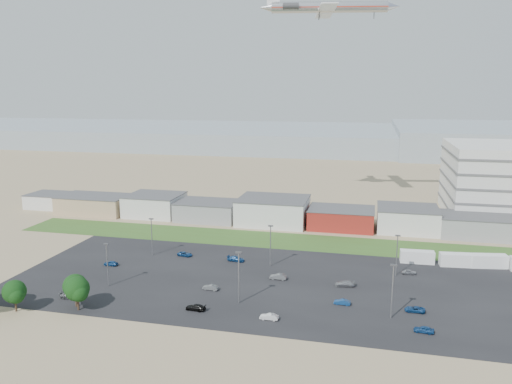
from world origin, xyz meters
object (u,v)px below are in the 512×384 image
(parked_car_0, at_px, (415,309))
(parked_car_1, at_px, (342,302))
(parked_car_10, at_px, (71,295))
(parked_car_12, at_px, (345,284))
(parked_car_3, at_px, (196,307))
(parked_car_8, at_px, (409,272))
(parked_car_4, at_px, (211,287))
(parked_car_13, at_px, (269,317))
(parked_car_6, at_px, (236,259))
(parked_car_7, at_px, (278,277))
(box_trailer_a, at_px, (417,257))
(parked_car_2, at_px, (424,329))
(airliner, at_px, (329,7))
(parked_car_9, at_px, (185,254))
(parked_car_5, at_px, (111,263))

(parked_car_0, xyz_separation_m, parked_car_1, (-13.95, 0.23, 0.01))
(parked_car_10, xyz_separation_m, parked_car_12, (54.91, 19.54, -0.03))
(parked_car_3, bearing_deg, parked_car_8, 130.38)
(parked_car_3, height_order, parked_car_4, parked_car_3)
(parked_car_13, bearing_deg, parked_car_10, -89.64)
(parked_car_6, distance_m, parked_car_12, 29.67)
(parked_car_4, height_order, parked_car_7, parked_car_7)
(parked_car_3, bearing_deg, parked_car_1, 113.20)
(box_trailer_a, height_order, parked_car_2, box_trailer_a)
(parked_car_6, relative_size, parked_car_7, 1.14)
(parked_car_6, distance_m, parked_car_13, 33.74)
(airliner, distance_m, parked_car_7, 100.05)
(parked_car_0, distance_m, parked_car_8, 21.01)
(parked_car_7, xyz_separation_m, parked_car_10, (-39.86, -20.28, 0.02))
(parked_car_9, bearing_deg, parked_car_6, -85.44)
(parked_car_6, xyz_separation_m, parked_car_13, (14.89, -30.28, -0.06))
(parked_car_3, xyz_separation_m, parked_car_9, (-14.04, 30.36, -0.04))
(airliner, relative_size, parked_car_0, 12.20)
(parked_car_2, relative_size, parked_car_3, 0.87)
(parked_car_8, bearing_deg, parked_car_13, 131.69)
(airliner, height_order, parked_car_3, airliner)
(parked_car_1, bearing_deg, parked_car_13, -48.71)
(parked_car_7, height_order, parked_car_8, parked_car_7)
(parked_car_0, bearing_deg, parked_car_9, -110.16)
(airliner, bearing_deg, box_trailer_a, -71.62)
(parked_car_7, bearing_deg, parked_car_10, -61.44)
(parked_car_6, relative_size, parked_car_12, 1.04)
(parked_car_4, bearing_deg, parked_car_10, -62.82)
(parked_car_3, bearing_deg, airliner, 174.98)
(parked_car_1, relative_size, parked_car_13, 0.95)
(parked_car_7, bearing_deg, parked_car_4, -52.56)
(parked_car_7, distance_m, parked_car_12, 15.07)
(parked_car_3, relative_size, parked_car_4, 1.16)
(parked_car_4, xyz_separation_m, parked_car_5, (-28.74, 8.99, 0.03))
(parked_car_2, xyz_separation_m, parked_car_12, (-14.95, 18.53, 0.02))
(box_trailer_a, height_order, parked_car_7, box_trailer_a)
(parked_car_4, height_order, parked_car_8, parked_car_4)
(parked_car_4, distance_m, parked_car_13, 18.87)
(parked_car_6, bearing_deg, parked_car_1, -120.57)
(parked_car_1, bearing_deg, parked_car_3, -67.97)
(box_trailer_a, relative_size, parked_car_5, 2.34)
(parked_car_6, height_order, parked_car_9, parked_car_6)
(parked_car_10, bearing_deg, parked_car_8, -73.07)
(parked_car_5, bearing_deg, parked_car_3, 56.96)
(parked_car_1, xyz_separation_m, parked_car_13, (-12.93, -9.99, 0.03))
(box_trailer_a, relative_size, parked_car_0, 2.11)
(parked_car_3, distance_m, parked_car_6, 29.55)
(parked_car_9, distance_m, parked_car_10, 33.50)
(parked_car_6, distance_m, parked_car_10, 40.46)
(airliner, xyz_separation_m, parked_car_12, (11.89, -72.77, -69.38))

